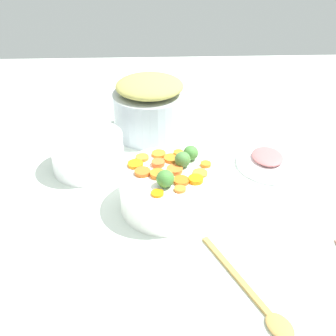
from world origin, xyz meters
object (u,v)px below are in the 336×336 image
(serving_bowl_carrots, at_px, (168,189))
(ham_plate, at_px, (274,163))
(wooden_spoon, at_px, (259,302))
(metal_pot, at_px, (150,114))
(casserole_dish, at_px, (88,152))

(serving_bowl_carrots, xyz_separation_m, ham_plate, (-0.32, -0.18, -0.05))
(serving_bowl_carrots, bearing_deg, wooden_spoon, 117.58)
(serving_bowl_carrots, height_order, wooden_spoon, serving_bowl_carrots)
(metal_pot, distance_m, casserole_dish, 0.28)
(wooden_spoon, bearing_deg, metal_pot, -73.76)
(casserole_dish, relative_size, ham_plate, 0.93)
(metal_pot, distance_m, wooden_spoon, 0.75)
(serving_bowl_carrots, bearing_deg, casserole_dish, -40.40)
(wooden_spoon, relative_size, ham_plate, 1.28)
(wooden_spoon, distance_m, casserole_dish, 0.65)
(metal_pot, height_order, casserole_dish, metal_pot)
(casserole_dish, bearing_deg, ham_plate, 179.18)
(serving_bowl_carrots, distance_m, metal_pot, 0.40)
(ham_plate, bearing_deg, metal_pot, -30.67)
(casserole_dish, distance_m, ham_plate, 0.55)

